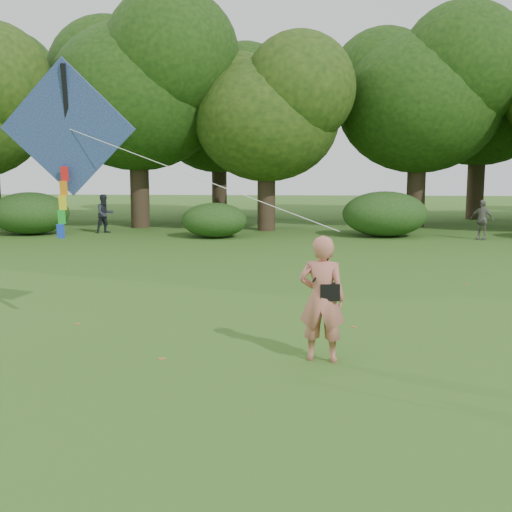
# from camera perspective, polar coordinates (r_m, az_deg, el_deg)

# --- Properties ---
(ground) EXTENTS (100.00, 100.00, 0.00)m
(ground) POSITION_cam_1_polar(r_m,az_deg,el_deg) (9.39, 7.92, -10.98)
(ground) COLOR #265114
(ground) RESTS_ON ground
(man_kite_flyer) EXTENTS (0.79, 0.59, 1.98)m
(man_kite_flyer) POSITION_cam_1_polar(r_m,az_deg,el_deg) (10.03, 5.87, -3.80)
(man_kite_flyer) COLOR #C56E5D
(man_kite_flyer) RESTS_ON ground
(bystander_left) EXTENTS (1.03, 1.02, 1.68)m
(bystander_left) POSITION_cam_1_polar(r_m,az_deg,el_deg) (28.63, -13.29, 3.68)
(bystander_left) COLOR #272A35
(bystander_left) RESTS_ON ground
(bystander_right) EXTENTS (0.99, 0.85, 1.59)m
(bystander_right) POSITION_cam_1_polar(r_m,az_deg,el_deg) (27.01, 19.43, 3.06)
(bystander_right) COLOR slate
(bystander_right) RESTS_ON ground
(crossbody_bag) EXTENTS (0.43, 0.20, 0.75)m
(crossbody_bag) POSITION_cam_1_polar(r_m,az_deg,el_deg) (9.98, 6.56, -3.10)
(crossbody_bag) COLOR black
(crossbody_bag) RESTS_ON ground
(flying_kite) EXTENTS (5.95, 1.97, 3.18)m
(flying_kite) POSITION_cam_1_polar(r_m,az_deg,el_deg) (12.05, -16.35, 10.61)
(flying_kite) COLOR #2835B1
(flying_kite) RESTS_ON ground
(tree_line) EXTENTS (54.70, 15.30, 9.48)m
(tree_line) POSITION_cam_1_polar(r_m,az_deg,el_deg) (31.90, 7.95, 12.85)
(tree_line) COLOR #3A2D1E
(tree_line) RESTS_ON ground
(shrub_band) EXTENTS (39.15, 3.22, 1.88)m
(shrub_band) POSITION_cam_1_polar(r_m,az_deg,el_deg) (26.53, 3.46, 3.56)
(shrub_band) COLOR #264919
(shrub_band) RESTS_ON ground
(fallen_leaves) EXTENTS (10.61, 9.64, 0.01)m
(fallen_leaves) POSITION_cam_1_polar(r_m,az_deg,el_deg) (12.76, 17.42, -6.04)
(fallen_leaves) COLOR olive
(fallen_leaves) RESTS_ON ground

